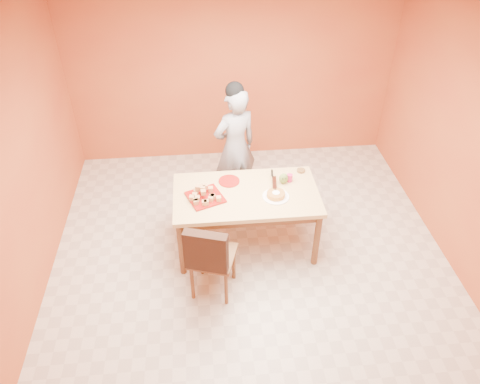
{
  "coord_description": "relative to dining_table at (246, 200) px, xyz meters",
  "views": [
    {
      "loc": [
        -0.49,
        -3.58,
        3.89
      ],
      "look_at": [
        -0.12,
        0.3,
        0.91
      ],
      "focal_mm": 35.0,
      "sensor_mm": 36.0,
      "label": 1
    }
  ],
  "objects": [
    {
      "name": "floor",
      "position": [
        0.03,
        -0.46,
        -0.67
      ],
      "size": [
        5.0,
        5.0,
        0.0
      ],
      "primitive_type": "plane",
      "color": "beige",
      "rests_on": "ground"
    },
    {
      "name": "ceiling",
      "position": [
        0.03,
        -0.46,
        2.03
      ],
      "size": [
        5.0,
        5.0,
        0.0
      ],
      "primitive_type": "plane",
      "rotation": [
        3.14,
        0.0,
        0.0
      ],
      "color": "silver",
      "rests_on": "wall_back"
    },
    {
      "name": "wall_back",
      "position": [
        0.03,
        2.04,
        0.68
      ],
      "size": [
        4.5,
        0.0,
        4.5
      ],
      "primitive_type": "plane",
      "rotation": [
        1.57,
        0.0,
        0.0
      ],
      "color": "#BE5D2B",
      "rests_on": "floor"
    },
    {
      "name": "wall_left",
      "position": [
        -2.22,
        -0.46,
        0.68
      ],
      "size": [
        0.0,
        5.0,
        5.0
      ],
      "primitive_type": "plane",
      "rotation": [
        1.57,
        0.0,
        1.57
      ],
      "color": "#BE5D2B",
      "rests_on": "floor"
    },
    {
      "name": "dining_table",
      "position": [
        0.0,
        0.0,
        0.0
      ],
      "size": [
        1.6,
        0.9,
        0.76
      ],
      "color": "#E0B975",
      "rests_on": "floor"
    },
    {
      "name": "dining_chair",
      "position": [
        -0.41,
        -0.67,
        -0.16
      ],
      "size": [
        0.57,
        0.63,
        0.97
      ],
      "rotation": [
        0.0,
        0.0,
        -0.3
      ],
      "color": "brown",
      "rests_on": "floor"
    },
    {
      "name": "pastry_pile",
      "position": [
        -0.45,
        -0.04,
        0.17
      ],
      "size": [
        0.32,
        0.32,
        0.1
      ],
      "primitive_type": null,
      "color": "tan",
      "rests_on": "pastry_platter"
    },
    {
      "name": "person",
      "position": [
        -0.04,
        0.92,
        0.12
      ],
      "size": [
        0.68,
        0.57,
        1.58
      ],
      "primitive_type": "imported",
      "rotation": [
        0.0,
        0.0,
        3.54
      ],
      "color": "gray",
      "rests_on": "floor"
    },
    {
      "name": "pastry_platter",
      "position": [
        -0.45,
        -0.04,
        0.1
      ],
      "size": [
        0.46,
        0.46,
        0.02
      ],
      "primitive_type": "cube",
      "rotation": [
        0.0,
        0.0,
        0.37
      ],
      "color": "maroon",
      "rests_on": "dining_table"
    },
    {
      "name": "red_dinner_plate",
      "position": [
        -0.17,
        0.23,
        0.1
      ],
      "size": [
        0.31,
        0.31,
        0.01
      ],
      "primitive_type": "cylinder",
      "rotation": [
        0.0,
        0.0,
        0.35
      ],
      "color": "maroon",
      "rests_on": "dining_table"
    },
    {
      "name": "white_cake_plate",
      "position": [
        0.31,
        -0.1,
        0.1
      ],
      "size": [
        0.36,
        0.36,
        0.01
      ],
      "primitive_type": "cylinder",
      "rotation": [
        0.0,
        0.0,
        0.3
      ],
      "color": "white",
      "rests_on": "dining_table"
    },
    {
      "name": "sponge_cake",
      "position": [
        0.31,
        -0.1,
        0.13
      ],
      "size": [
        0.21,
        0.21,
        0.05
      ],
      "primitive_type": "cylinder",
      "rotation": [
        0.0,
        0.0,
        -0.08
      ],
      "color": "#ED963D",
      "rests_on": "white_cake_plate"
    },
    {
      "name": "cake_server",
      "position": [
        0.32,
        0.08,
        0.16
      ],
      "size": [
        0.07,
        0.24,
        0.01
      ],
      "primitive_type": "cube",
      "rotation": [
        0.0,
        0.0,
        -0.12
      ],
      "color": "silver",
      "rests_on": "sponge_cake"
    },
    {
      "name": "egg_ornament",
      "position": [
        0.44,
        0.14,
        0.16
      ],
      "size": [
        0.12,
        0.1,
        0.13
      ],
      "primitive_type": "ellipsoid",
      "rotation": [
        0.0,
        0.0,
        0.24
      ],
      "color": "olive",
      "rests_on": "dining_table"
    },
    {
      "name": "magenta_glass",
      "position": [
        0.51,
        0.18,
        0.14
      ],
      "size": [
        0.07,
        0.07,
        0.09
      ],
      "primitive_type": "cylinder",
      "rotation": [
        0.0,
        0.0,
        0.21
      ],
      "color": "#CD1E5B",
      "rests_on": "dining_table"
    },
    {
      "name": "checker_tin",
      "position": [
        0.68,
        0.35,
        0.11
      ],
      "size": [
        0.12,
        0.12,
        0.03
      ],
      "primitive_type": "cylinder",
      "rotation": [
        0.0,
        0.0,
        -0.29
      ],
      "color": "#3A1E10",
      "rests_on": "dining_table"
    }
  ]
}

